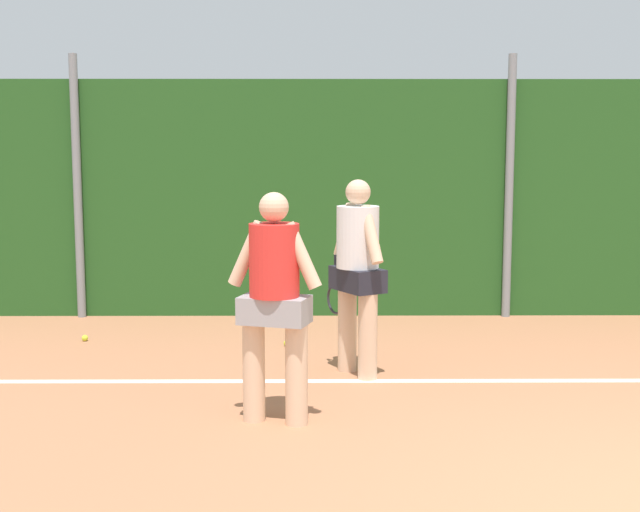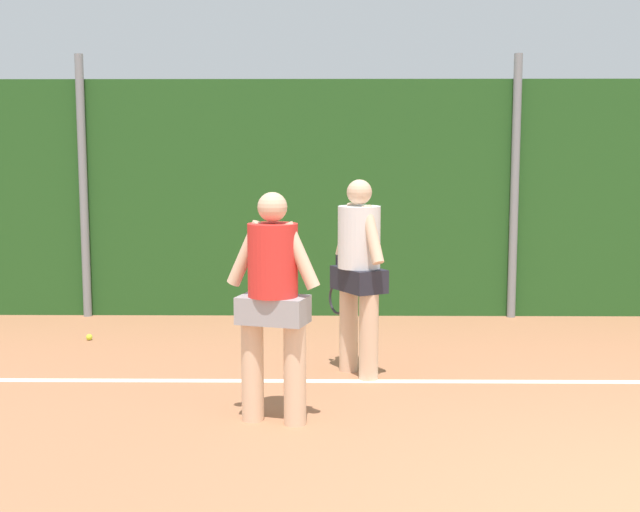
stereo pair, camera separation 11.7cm
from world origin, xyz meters
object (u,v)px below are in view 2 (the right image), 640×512
player_midcourt (359,267)px  tennis_ball_0 (89,337)px  tennis_ball_3 (290,343)px  player_foreground_near (273,295)px

player_midcourt → tennis_ball_0: 3.25m
player_midcourt → tennis_ball_3: player_midcourt is taller
player_midcourt → tennis_ball_3: (-0.67, 1.10, -0.95)m
player_foreground_near → tennis_ball_3: 2.60m
player_midcourt → tennis_ball_0: (-2.80, 1.34, -0.95)m
player_foreground_near → player_midcourt: player_midcourt is taller
tennis_ball_0 → player_foreground_near: bearing=-51.4°
player_foreground_near → player_midcourt: bearing=-100.6°
player_foreground_near → tennis_ball_3: size_ratio=25.99×
player_midcourt → tennis_ball_3: size_ratio=26.57×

